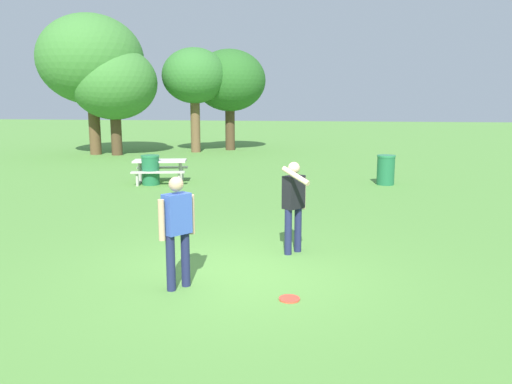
# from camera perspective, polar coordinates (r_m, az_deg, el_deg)

# --- Properties ---
(ground_plane) EXTENTS (120.00, 120.00, 0.00)m
(ground_plane) POSITION_cam_1_polar(r_m,az_deg,el_deg) (8.22, -2.16, -8.95)
(ground_plane) COLOR #568E3D
(person_thrower) EXTENTS (0.52, 0.83, 1.64)m
(person_thrower) POSITION_cam_1_polar(r_m,az_deg,el_deg) (9.00, 4.27, -0.94)
(person_thrower) COLOR #1E234C
(person_thrower) RESTS_ON ground
(person_catcher) EXTENTS (0.40, 0.51, 1.64)m
(person_catcher) POSITION_cam_1_polar(r_m,az_deg,el_deg) (7.37, -8.79, -3.69)
(person_catcher) COLOR #1E234C
(person_catcher) RESTS_ON ground
(frisbee) EXTENTS (0.29, 0.29, 0.03)m
(frisbee) POSITION_cam_1_polar(r_m,az_deg,el_deg) (7.17, 3.74, -11.82)
(frisbee) COLOR #E04733
(frisbee) RESTS_ON ground
(picnic_table_near) EXTENTS (1.96, 1.74, 0.77)m
(picnic_table_near) POSITION_cam_1_polar(r_m,az_deg,el_deg) (17.08, -10.65, 2.86)
(picnic_table_near) COLOR beige
(picnic_table_near) RESTS_ON ground
(trash_can_beside_table) EXTENTS (0.59, 0.59, 0.96)m
(trash_can_beside_table) POSITION_cam_1_polar(r_m,az_deg,el_deg) (16.82, -11.69, 2.43)
(trash_can_beside_table) COLOR #1E663D
(trash_can_beside_table) RESTS_ON ground
(trash_can_further_along) EXTENTS (0.59, 0.59, 0.96)m
(trash_can_further_along) POSITION_cam_1_polar(r_m,az_deg,el_deg) (17.01, 14.29, 2.41)
(trash_can_further_along) COLOR #1E663D
(trash_can_further_along) RESTS_ON ground
(tree_tall_left) EXTENTS (5.13, 5.13, 6.84)m
(tree_tall_left) POSITION_cam_1_polar(r_m,az_deg,el_deg) (27.04, -17.96, 13.84)
(tree_tall_left) COLOR brown
(tree_tall_left) RESTS_ON ground
(tree_broad_center) EXTENTS (4.19, 4.19, 5.31)m
(tree_broad_center) POSITION_cam_1_polar(r_m,az_deg,el_deg) (26.35, -15.58, 11.61)
(tree_broad_center) COLOR #4C3823
(tree_broad_center) RESTS_ON ground
(tree_far_right) EXTENTS (3.33, 3.33, 5.36)m
(tree_far_right) POSITION_cam_1_polar(r_m,az_deg,el_deg) (27.11, -6.89, 12.66)
(tree_far_right) COLOR brown
(tree_far_right) RESTS_ON ground
(tree_slender_mid) EXTENTS (3.88, 3.88, 5.40)m
(tree_slender_mid) POSITION_cam_1_polar(r_m,az_deg,el_deg) (28.16, -2.96, 12.27)
(tree_slender_mid) COLOR #4C3823
(tree_slender_mid) RESTS_ON ground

